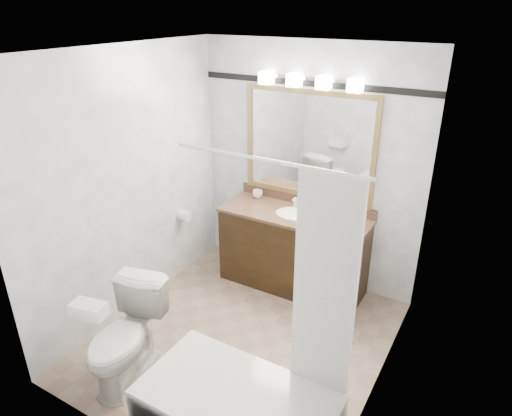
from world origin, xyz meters
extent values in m
cube|color=gray|center=(0.00, 0.00, -0.01)|extent=(2.40, 2.60, 0.01)
cube|color=white|center=(0.00, 0.00, 2.50)|extent=(2.40, 2.60, 0.01)
cube|color=white|center=(0.00, 1.30, 1.25)|extent=(2.40, 0.01, 2.50)
cube|color=white|center=(0.00, -1.30, 1.25)|extent=(2.40, 0.01, 2.50)
cube|color=white|center=(-1.20, 0.00, 1.25)|extent=(0.01, 2.60, 2.50)
cube|color=white|center=(1.20, 0.00, 1.25)|extent=(0.01, 2.60, 2.50)
cube|color=black|center=(0.00, 1.01, 0.41)|extent=(1.50, 0.55, 0.82)
cube|color=brown|center=(0.00, 1.01, 0.83)|extent=(1.53, 0.58, 0.03)
cube|color=brown|center=(0.00, 1.29, 0.90)|extent=(1.53, 0.03, 0.10)
ellipsoid|color=white|center=(0.00, 1.01, 0.82)|extent=(0.44, 0.34, 0.14)
cube|color=olive|center=(0.00, 1.28, 2.02)|extent=(1.40, 0.04, 0.05)
cube|color=olive|center=(0.00, 1.28, 0.97)|extent=(1.40, 0.04, 0.05)
cube|color=olive|center=(-0.68, 1.28, 1.50)|extent=(0.05, 0.04, 1.00)
cube|color=olive|center=(0.68, 1.28, 1.50)|extent=(0.05, 0.04, 1.00)
cube|color=white|center=(0.00, 1.29, 1.50)|extent=(1.30, 0.01, 1.00)
cube|color=silver|center=(0.00, 1.27, 2.15)|extent=(0.90, 0.05, 0.03)
cube|color=white|center=(-0.45, 1.22, 2.13)|extent=(0.12, 0.12, 0.12)
cube|color=white|center=(-0.15, 1.22, 2.13)|extent=(0.12, 0.12, 0.12)
cube|color=white|center=(0.15, 1.22, 2.13)|extent=(0.12, 0.12, 0.12)
cube|color=white|center=(0.45, 1.22, 2.13)|extent=(0.12, 0.12, 0.12)
cube|color=black|center=(0.00, 1.29, 2.10)|extent=(2.40, 0.01, 0.06)
cylinder|color=silver|center=(0.53, -0.54, 1.95)|extent=(1.30, 0.02, 0.02)
cube|color=white|center=(0.95, -0.55, 1.18)|extent=(0.40, 0.04, 1.55)
cylinder|color=white|center=(-1.14, 0.66, 0.70)|extent=(0.11, 0.12, 0.12)
imported|color=white|center=(-0.56, -0.84, 0.40)|extent=(0.61, 0.86, 0.79)
cube|color=white|center=(-0.56, -1.12, 0.84)|extent=(0.27, 0.18, 0.10)
cylinder|color=black|center=(0.42, 0.96, 0.86)|extent=(0.18, 0.18, 0.02)
cylinder|color=black|center=(0.43, 1.02, 0.99)|extent=(0.15, 0.15, 0.25)
sphere|color=black|center=(0.43, 1.02, 1.11)|extent=(0.15, 0.15, 0.15)
cube|color=black|center=(0.42, 0.94, 1.07)|extent=(0.11, 0.11, 0.05)
cylinder|color=silver|center=(0.42, 0.94, 0.89)|extent=(0.06, 0.06, 0.06)
imported|color=white|center=(-0.53, 1.19, 0.89)|extent=(0.14, 0.14, 0.09)
imported|color=white|center=(-0.06, 1.19, 0.90)|extent=(0.06, 0.06, 0.10)
cube|color=beige|center=(0.07, 1.13, 0.86)|extent=(0.09, 0.07, 0.03)
camera|label=1|loc=(1.76, -2.79, 2.80)|focal=32.00mm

